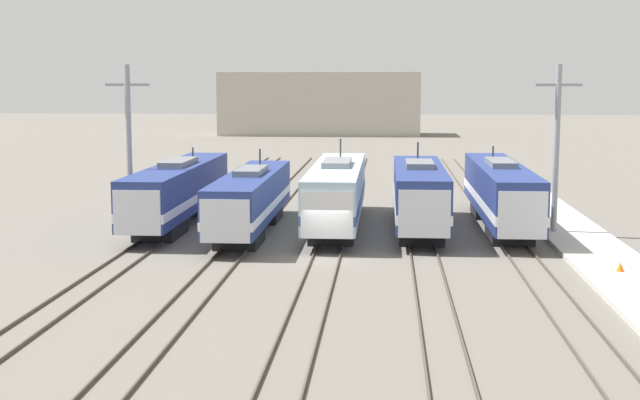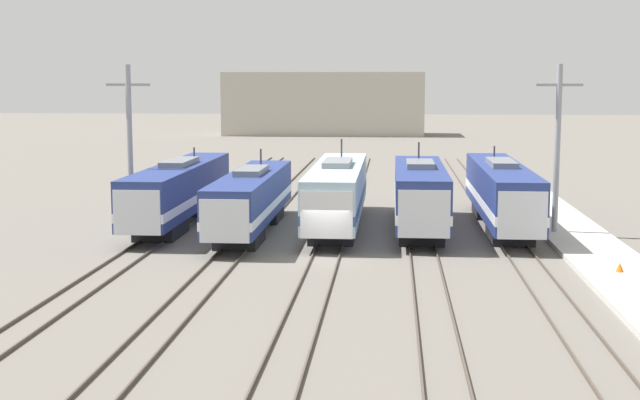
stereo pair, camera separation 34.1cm
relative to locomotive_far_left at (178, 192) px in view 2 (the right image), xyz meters
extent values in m
plane|color=#666059|center=(10.37, -10.08, -2.17)|extent=(400.00, 400.00, 0.00)
cube|color=#4C4238|center=(-0.72, -10.08, -2.10)|extent=(0.07, 120.00, 0.15)
cube|color=#4C4238|center=(0.72, -10.08, -2.10)|extent=(0.07, 120.00, 0.15)
cube|color=#4C4238|center=(4.47, -10.08, -2.10)|extent=(0.07, 120.00, 0.15)
cube|color=#4C4238|center=(5.90, -10.08, -2.10)|extent=(0.07, 120.00, 0.15)
cube|color=#4C4238|center=(9.66, -10.08, -2.10)|extent=(0.07, 120.00, 0.15)
cube|color=#4C4238|center=(11.09, -10.08, -2.10)|extent=(0.07, 120.00, 0.15)
cube|color=#4C4238|center=(14.84, -10.08, -2.10)|extent=(0.07, 120.00, 0.15)
cube|color=#4C4238|center=(16.28, -10.08, -2.10)|extent=(0.07, 120.00, 0.15)
cube|color=#4C4238|center=(20.03, -10.08, -2.10)|extent=(0.07, 120.00, 0.15)
cube|color=#4C4238|center=(21.46, -10.08, -2.10)|extent=(0.07, 120.00, 0.15)
cube|color=black|center=(0.00, -4.35, -1.70)|extent=(2.42, 4.34, 0.95)
cube|color=black|center=(0.00, 5.51, -1.70)|extent=(2.42, 4.34, 0.95)
cube|color=navy|center=(0.00, 0.58, 0.24)|extent=(2.85, 19.73, 2.92)
cube|color=silver|center=(0.00, 0.58, -0.35)|extent=(2.89, 19.77, 0.53)
cube|color=silver|center=(0.00, -8.22, 0.02)|extent=(2.62, 2.33, 2.48)
cube|color=black|center=(0.00, -9.31, 0.56)|extent=(2.23, 0.08, 0.69)
cube|color=slate|center=(0.00, 0.58, 1.87)|extent=(1.57, 4.93, 0.35)
cylinder|color=#38383D|center=(0.00, 4.92, 2.11)|extent=(0.12, 0.12, 0.82)
cube|color=black|center=(5.19, -6.72, -1.70)|extent=(2.42, 3.95, 0.95)
cube|color=black|center=(5.19, 2.25, -1.70)|extent=(2.42, 3.95, 0.95)
cube|color=navy|center=(5.19, -2.23, 0.12)|extent=(2.85, 17.94, 2.69)
cube|color=silver|center=(5.19, -2.23, -0.42)|extent=(2.89, 17.98, 0.48)
cube|color=silver|center=(5.19, -10.27, -0.08)|extent=(2.62, 2.08, 2.29)
cube|color=black|center=(5.19, -11.23, 0.42)|extent=(2.23, 0.08, 0.64)
cube|color=slate|center=(5.19, -2.23, 1.64)|extent=(1.57, 4.49, 0.35)
cylinder|color=#38383D|center=(5.19, 1.71, 2.08)|extent=(0.12, 0.12, 1.21)
cube|color=#232326|center=(10.37, -4.77, -1.70)|extent=(2.60, 4.16, 0.95)
cube|color=#232326|center=(10.37, 4.69, -1.70)|extent=(2.60, 4.16, 0.95)
cube|color=#9EBCCC|center=(10.37, -0.04, 0.29)|extent=(3.06, 18.92, 3.02)
cube|color=navy|center=(10.37, -0.04, -0.32)|extent=(3.10, 18.96, 0.54)
cube|color=silver|center=(10.37, -8.64, 0.06)|extent=(2.82, 1.93, 2.57)
cube|color=black|center=(10.37, -9.52, 0.63)|extent=(2.39, 0.08, 0.72)
cube|color=gray|center=(10.37, -0.04, 1.97)|extent=(1.68, 4.73, 0.35)
cylinder|color=#38383D|center=(10.37, 4.12, 2.50)|extent=(0.12, 0.12, 1.41)
cube|color=black|center=(15.56, -4.86, -1.70)|extent=(2.58, 3.55, 0.95)
cube|color=black|center=(15.56, 3.20, -1.70)|extent=(2.58, 3.55, 0.95)
cube|color=navy|center=(15.56, -0.83, 0.30)|extent=(3.03, 16.14, 3.05)
cube|color=silver|center=(15.56, -0.83, -0.31)|extent=(3.07, 16.18, 0.55)
cube|color=silver|center=(15.56, -8.02, 0.07)|extent=(2.79, 1.97, 2.59)
cube|color=black|center=(15.56, -8.92, 0.64)|extent=(2.37, 0.08, 0.73)
cube|color=slate|center=(15.56, -0.83, 2.00)|extent=(1.67, 4.03, 0.35)
cylinder|color=#38383D|center=(15.56, 2.72, 2.47)|extent=(0.12, 0.12, 1.29)
cube|color=black|center=(20.75, -4.06, -1.70)|extent=(2.40, 4.26, 0.95)
cube|color=black|center=(20.75, 5.62, -1.70)|extent=(2.40, 4.26, 0.95)
cube|color=navy|center=(20.75, 0.78, 0.29)|extent=(2.83, 19.35, 3.02)
cube|color=silver|center=(20.75, 0.78, -0.32)|extent=(2.87, 19.39, 0.54)
cube|color=silver|center=(20.75, -7.89, 0.06)|extent=(2.60, 2.21, 2.57)
cube|color=black|center=(20.75, -8.92, 0.63)|extent=(2.21, 0.08, 0.72)
cube|color=slate|center=(20.75, 0.78, 1.97)|extent=(1.55, 4.84, 0.35)
cylinder|color=#38383D|center=(20.75, 5.03, 2.26)|extent=(0.12, 0.12, 0.92)
cylinder|color=gray|center=(-2.46, -2.11, 2.98)|extent=(0.35, 0.35, 10.30)
cube|color=gray|center=(-2.46, -2.11, 6.89)|extent=(2.74, 0.16, 0.16)
cylinder|color=gray|center=(23.66, -2.11, 2.98)|extent=(0.35, 0.35, 10.30)
cube|color=gray|center=(23.66, -2.11, 6.89)|extent=(2.74, 0.16, 0.16)
cube|color=#B7B5AD|center=(24.86, -10.08, -2.04)|extent=(4.00, 120.00, 0.27)
cone|color=orange|center=(24.72, -13.56, -1.67)|extent=(0.39, 0.39, 0.45)
cube|color=#B2AD9E|center=(2.00, 97.31, 3.15)|extent=(33.92, 11.91, 10.65)
camera|label=1|loc=(13.53, -56.25, 7.18)|focal=50.00mm
camera|label=2|loc=(13.87, -56.22, 7.18)|focal=50.00mm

